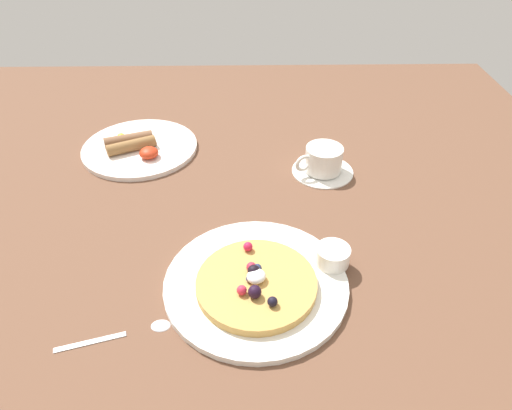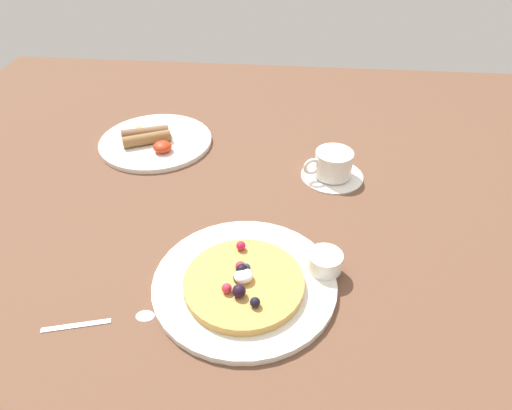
# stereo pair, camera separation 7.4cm
# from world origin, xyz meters

# --- Properties ---
(ground_plane) EXTENTS (1.59, 1.51, 0.03)m
(ground_plane) POSITION_xyz_m (0.00, 0.00, -0.01)
(ground_plane) COLOR brown
(pancake_plate) EXTENTS (0.29, 0.29, 0.01)m
(pancake_plate) POSITION_xyz_m (0.07, -0.18, 0.01)
(pancake_plate) COLOR white
(pancake_plate) RESTS_ON ground_plane
(pancake_with_berries) EXTENTS (0.19, 0.19, 0.03)m
(pancake_with_berries) POSITION_xyz_m (0.07, -0.19, 0.02)
(pancake_with_berries) COLOR tan
(pancake_with_berries) RESTS_ON pancake_plate
(syrup_ramekin) EXTENTS (0.06, 0.06, 0.03)m
(syrup_ramekin) POSITION_xyz_m (0.19, -0.14, 0.03)
(syrup_ramekin) COLOR white
(syrup_ramekin) RESTS_ON pancake_plate
(breakfast_plate) EXTENTS (0.26, 0.26, 0.01)m
(breakfast_plate) POSITION_xyz_m (-0.19, 0.24, 0.01)
(breakfast_plate) COLOR white
(breakfast_plate) RESTS_ON ground_plane
(fried_breakfast) EXTENTS (0.13, 0.13, 0.03)m
(fried_breakfast) POSITION_xyz_m (-0.20, 0.23, 0.02)
(fried_breakfast) COLOR olive
(fried_breakfast) RESTS_ON breakfast_plate
(coffee_saucer) EXTENTS (0.13, 0.13, 0.01)m
(coffee_saucer) POSITION_xyz_m (0.21, 0.14, 0.00)
(coffee_saucer) COLOR white
(coffee_saucer) RESTS_ON ground_plane
(coffee_cup) EXTENTS (0.10, 0.08, 0.05)m
(coffee_cup) POSITION_xyz_m (0.21, 0.14, 0.03)
(coffee_cup) COLOR white
(coffee_cup) RESTS_ON coffee_saucer
(teaspoon) EXTENTS (0.16, 0.05, 0.01)m
(teaspoon) POSITION_xyz_m (-0.11, -0.26, 0.00)
(teaspoon) COLOR silver
(teaspoon) RESTS_ON ground_plane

